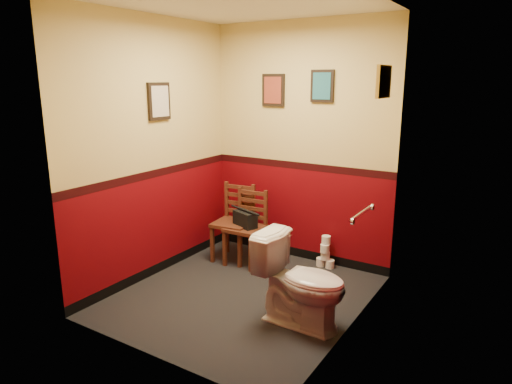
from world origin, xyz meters
TOP-DOWN VIEW (x-y plane):
  - floor at (0.00, 0.00)m, footprint 2.20×2.40m
  - ceiling at (0.00, 0.00)m, footprint 2.20×2.40m
  - wall_back at (0.00, 1.20)m, footprint 2.20×0.00m
  - wall_front at (0.00, -1.20)m, footprint 2.20×0.00m
  - wall_left at (-1.10, 0.00)m, footprint 0.00×2.40m
  - wall_right at (1.10, 0.00)m, footprint 0.00×2.40m
  - grab_bar at (1.07, 0.25)m, footprint 0.05×0.56m
  - framed_print_back_a at (-0.35, 1.18)m, footprint 0.28×0.04m
  - framed_print_back_b at (0.25, 1.18)m, footprint 0.26×0.04m
  - framed_print_left at (-1.08, 0.10)m, footprint 0.04×0.30m
  - framed_print_right at (1.08, 0.60)m, footprint 0.04×0.34m
  - toilet at (0.72, -0.17)m, footprint 0.81×0.46m
  - toilet_brush at (0.89, -0.19)m, footprint 0.11×0.11m
  - chair_left at (-0.62, 0.77)m, footprint 0.46×0.46m
  - chair_right at (-0.43, 0.73)m, footprint 0.42×0.42m
  - handbag at (-0.42, 0.69)m, footprint 0.32×0.23m
  - tp_stack at (0.40, 1.09)m, footprint 0.21×0.13m

SIDE VIEW (x-z plane):
  - floor at x=0.00m, z-range 0.00..0.00m
  - toilet_brush at x=0.89m, z-range -0.13..0.25m
  - tp_stack at x=0.40m, z-range -0.03..0.34m
  - toilet at x=0.72m, z-range 0.00..0.79m
  - chair_right at x=-0.43m, z-range 0.00..0.85m
  - chair_left at x=-0.62m, z-range 0.00..0.89m
  - handbag at x=-0.42m, z-range 0.43..0.64m
  - grab_bar at x=1.07m, z-range 0.92..0.98m
  - wall_back at x=0.00m, z-range 0.00..2.70m
  - wall_front at x=0.00m, z-range 0.00..2.70m
  - wall_left at x=-1.10m, z-range 0.00..2.70m
  - wall_right at x=1.10m, z-range 0.00..2.70m
  - framed_print_left at x=-1.08m, z-range 1.66..2.04m
  - framed_print_back_a at x=-0.35m, z-range 1.77..2.13m
  - framed_print_back_b at x=0.25m, z-range 1.83..2.17m
  - framed_print_right at x=1.08m, z-range 1.91..2.19m
  - ceiling at x=0.00m, z-range 2.70..2.70m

